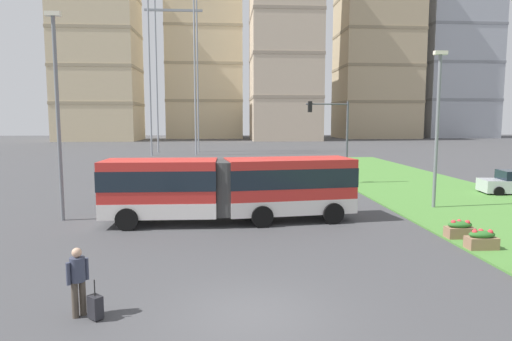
% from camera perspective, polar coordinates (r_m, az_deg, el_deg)
% --- Properties ---
extents(ground_plane, '(260.00, 260.00, 0.00)m').
position_cam_1_polar(ground_plane, '(11.57, -0.61, -18.19)').
color(ground_plane, '#424244').
extents(grass_median, '(10.00, 70.00, 0.08)m').
position_cam_1_polar(grass_median, '(25.20, 29.66, -5.31)').
color(grass_median, '#4C8438').
rests_on(grass_median, ground_plane).
extents(articulated_bus, '(11.94, 3.44, 3.00)m').
position_cam_1_polar(articulated_bus, '(21.00, -3.33, -2.19)').
color(articulated_bus, red).
rests_on(articulated_bus, ground).
extents(car_white_van, '(4.54, 2.33, 1.58)m').
position_cam_1_polar(car_white_van, '(31.12, -13.95, -1.19)').
color(car_white_van, silver).
rests_on(car_white_van, ground).
extents(pedestrian_crossing, '(0.43, 0.45, 1.74)m').
position_cam_1_polar(pedestrian_crossing, '(11.99, -21.98, -12.62)').
color(pedestrian_crossing, '#4C4238').
rests_on(pedestrian_crossing, ground).
extents(rolling_suitcase, '(0.43, 0.42, 0.97)m').
position_cam_1_polar(rolling_suitcase, '(11.92, -20.00, -16.19)').
color(rolling_suitcase, '#232328').
rests_on(rolling_suitcase, ground).
extents(flower_planter_1, '(1.10, 0.56, 0.74)m').
position_cam_1_polar(flower_planter_1, '(18.58, 27.08, -7.93)').
color(flower_planter_1, '#937051').
rests_on(flower_planter_1, grass_median).
extents(flower_planter_2, '(1.10, 0.56, 0.74)m').
position_cam_1_polar(flower_planter_2, '(19.87, 24.78, -6.90)').
color(flower_planter_2, '#937051').
rests_on(flower_planter_2, grass_median).
extents(traffic_light_far_right, '(3.22, 0.28, 6.20)m').
position_cam_1_polar(traffic_light_far_right, '(33.48, 10.05, 5.36)').
color(traffic_light_far_right, '#474C51').
rests_on(traffic_light_far_right, ground).
extents(streetlight_left, '(0.70, 0.28, 9.80)m').
position_cam_1_polar(streetlight_left, '(23.00, -24.21, 7.24)').
color(streetlight_left, slate).
rests_on(streetlight_left, ground).
extents(streetlight_median, '(0.70, 0.28, 8.46)m').
position_cam_1_polar(streetlight_median, '(25.76, 22.34, 5.68)').
color(streetlight_median, slate).
rests_on(streetlight_median, ground).
extents(apartment_tower_west, '(18.30, 14.61, 40.74)m').
position_cam_1_polar(apartment_tower_west, '(111.87, -19.74, 14.17)').
color(apartment_tower_west, beige).
rests_on(apartment_tower_west, ground).
extents(apartment_tower_westcentre, '(19.73, 17.29, 46.80)m').
position_cam_1_polar(apartment_tower_westcentre, '(123.65, -6.60, 15.15)').
color(apartment_tower_westcentre, beige).
rests_on(apartment_tower_westcentre, ground).
extents(apartment_tower_centre, '(16.11, 16.89, 48.05)m').
position_cam_1_polar(apartment_tower_centre, '(109.48, 3.73, 16.64)').
color(apartment_tower_centre, '#C6B299').
rests_on(apartment_tower_centre, ground).
extents(apartment_tower_eastcentre, '(20.11, 16.90, 45.25)m').
position_cam_1_polar(apartment_tower_eastcentre, '(125.61, 15.31, 14.48)').
color(apartment_tower_eastcentre, tan).
rests_on(apartment_tower_eastcentre, ground).
extents(apartment_tower_east, '(19.35, 14.58, 48.54)m').
position_cam_1_polar(apartment_tower_east, '(136.30, 24.45, 14.18)').
color(apartment_tower_east, '#9EA3AD').
rests_on(apartment_tower_east, ground).
extents(transmission_pylon, '(9.00, 6.24, 30.44)m').
position_cam_1_polar(transmission_pylon, '(65.42, -10.53, 16.84)').
color(transmission_pylon, gray).
rests_on(transmission_pylon, ground).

